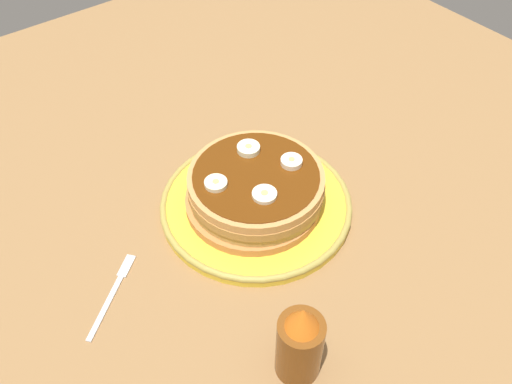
{
  "coord_description": "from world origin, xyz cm",
  "views": [
    {
      "loc": [
        -32.13,
        -41.18,
        58.51
      ],
      "look_at": [
        0.0,
        0.0,
        3.36
      ],
      "focal_mm": 37.69,
      "sensor_mm": 36.0,
      "label": 1
    }
  ],
  "objects_px": {
    "banana_slice_2": "(291,162)",
    "fork": "(114,290)",
    "banana_slice_0": "(216,184)",
    "banana_slice_1": "(264,195)",
    "syrup_bottle": "(300,344)",
    "pancake_stack": "(257,188)",
    "banana_slice_3": "(249,149)",
    "plate": "(256,204)"
  },
  "relations": [
    {
      "from": "plate",
      "to": "banana_slice_1",
      "type": "distance_m",
      "value": 0.07
    },
    {
      "from": "banana_slice_2",
      "to": "syrup_bottle",
      "type": "height_order",
      "value": "syrup_bottle"
    },
    {
      "from": "banana_slice_0",
      "to": "banana_slice_2",
      "type": "height_order",
      "value": "banana_slice_2"
    },
    {
      "from": "banana_slice_0",
      "to": "banana_slice_3",
      "type": "distance_m",
      "value": 0.08
    },
    {
      "from": "banana_slice_2",
      "to": "banana_slice_3",
      "type": "relative_size",
      "value": 0.92
    },
    {
      "from": "banana_slice_2",
      "to": "fork",
      "type": "distance_m",
      "value": 0.29
    },
    {
      "from": "banana_slice_3",
      "to": "fork",
      "type": "height_order",
      "value": "banana_slice_3"
    },
    {
      "from": "banana_slice_3",
      "to": "fork",
      "type": "xyz_separation_m",
      "value": [
        -0.25,
        -0.05,
        -0.07
      ]
    },
    {
      "from": "banana_slice_1",
      "to": "banana_slice_2",
      "type": "height_order",
      "value": "banana_slice_2"
    },
    {
      "from": "plate",
      "to": "banana_slice_3",
      "type": "height_order",
      "value": "banana_slice_3"
    },
    {
      "from": "banana_slice_1",
      "to": "fork",
      "type": "height_order",
      "value": "banana_slice_1"
    },
    {
      "from": "banana_slice_2",
      "to": "fork",
      "type": "relative_size",
      "value": 0.28
    },
    {
      "from": "plate",
      "to": "fork",
      "type": "height_order",
      "value": "plate"
    },
    {
      "from": "banana_slice_1",
      "to": "banana_slice_3",
      "type": "relative_size",
      "value": 1.01
    },
    {
      "from": "pancake_stack",
      "to": "banana_slice_1",
      "type": "bearing_deg",
      "value": -113.7
    },
    {
      "from": "banana_slice_1",
      "to": "syrup_bottle",
      "type": "xyz_separation_m",
      "value": [
        -0.1,
        -0.18,
        -0.02
      ]
    },
    {
      "from": "plate",
      "to": "banana_slice_1",
      "type": "bearing_deg",
      "value": -112.46
    },
    {
      "from": "fork",
      "to": "banana_slice_0",
      "type": "bearing_deg",
      "value": 5.86
    },
    {
      "from": "pancake_stack",
      "to": "banana_slice_3",
      "type": "distance_m",
      "value": 0.06
    },
    {
      "from": "banana_slice_0",
      "to": "syrup_bottle",
      "type": "bearing_deg",
      "value": -103.73
    },
    {
      "from": "plate",
      "to": "banana_slice_0",
      "type": "relative_size",
      "value": 8.88
    },
    {
      "from": "plate",
      "to": "banana_slice_1",
      "type": "relative_size",
      "value": 8.32
    },
    {
      "from": "banana_slice_3",
      "to": "banana_slice_0",
      "type": "bearing_deg",
      "value": -160.16
    },
    {
      "from": "pancake_stack",
      "to": "syrup_bottle",
      "type": "relative_size",
      "value": 1.66
    },
    {
      "from": "plate",
      "to": "banana_slice_3",
      "type": "relative_size",
      "value": 8.41
    },
    {
      "from": "plate",
      "to": "banana_slice_2",
      "type": "xyz_separation_m",
      "value": [
        0.05,
        -0.01,
        0.06
      ]
    },
    {
      "from": "banana_slice_2",
      "to": "syrup_bottle",
      "type": "bearing_deg",
      "value": -128.45
    },
    {
      "from": "banana_slice_3",
      "to": "plate",
      "type": "bearing_deg",
      "value": -115.5
    },
    {
      "from": "plate",
      "to": "pancake_stack",
      "type": "relative_size",
      "value": 1.37
    },
    {
      "from": "banana_slice_0",
      "to": "syrup_bottle",
      "type": "distance_m",
      "value": 0.25
    },
    {
      "from": "banana_slice_0",
      "to": "banana_slice_1",
      "type": "xyz_separation_m",
      "value": [
        0.04,
        -0.06,
        -0.0
      ]
    },
    {
      "from": "banana_slice_0",
      "to": "banana_slice_1",
      "type": "height_order",
      "value": "same"
    },
    {
      "from": "plate",
      "to": "fork",
      "type": "xyz_separation_m",
      "value": [
        -0.23,
        -0.0,
        -0.01
      ]
    },
    {
      "from": "banana_slice_3",
      "to": "syrup_bottle",
      "type": "bearing_deg",
      "value": -116.79
    },
    {
      "from": "pancake_stack",
      "to": "banana_slice_0",
      "type": "distance_m",
      "value": 0.07
    },
    {
      "from": "plate",
      "to": "banana_slice_0",
      "type": "height_order",
      "value": "banana_slice_0"
    },
    {
      "from": "banana_slice_2",
      "to": "plate",
      "type": "bearing_deg",
      "value": 165.39
    },
    {
      "from": "pancake_stack",
      "to": "banana_slice_0",
      "type": "height_order",
      "value": "banana_slice_0"
    },
    {
      "from": "banana_slice_0",
      "to": "banana_slice_2",
      "type": "bearing_deg",
      "value": -16.08
    },
    {
      "from": "banana_slice_3",
      "to": "banana_slice_2",
      "type": "bearing_deg",
      "value": -62.2
    },
    {
      "from": "pancake_stack",
      "to": "banana_slice_1",
      "type": "relative_size",
      "value": 6.09
    },
    {
      "from": "banana_slice_0",
      "to": "fork",
      "type": "distance_m",
      "value": 0.19
    }
  ]
}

